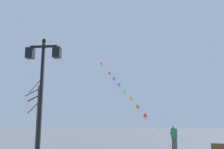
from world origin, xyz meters
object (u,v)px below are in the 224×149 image
(kite_train, at_px, (123,90))
(kite_flyer, at_px, (174,137))
(twin_lantern_lamp_post, at_px, (42,79))
(bare_tree, at_px, (37,114))

(kite_train, xyz_separation_m, kite_flyer, (3.69, -6.78, -4.17))
(twin_lantern_lamp_post, distance_m, kite_train, 15.58)
(twin_lantern_lamp_post, bearing_deg, kite_train, 81.52)
(kite_flyer, relative_size, bare_tree, 0.35)
(kite_train, relative_size, bare_tree, 2.16)
(kite_flyer, bearing_deg, kite_train, -0.29)
(kite_train, relative_size, kite_flyer, 6.26)
(twin_lantern_lamp_post, height_order, bare_tree, twin_lantern_lamp_post)
(bare_tree, bearing_deg, kite_flyer, -0.02)
(kite_train, bearing_deg, twin_lantern_lamp_post, -98.48)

